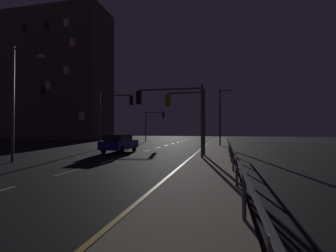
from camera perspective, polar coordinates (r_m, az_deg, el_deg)
ground_plane at (r=20.11m, az=-7.97°, el=-6.52°), size 112.00×112.00×0.00m
sidewalk_right at (r=18.82m, az=10.54°, el=-6.69°), size 2.61×77.00×0.14m
lane_markings_center at (r=23.40m, az=-4.91°, el=-5.71°), size 0.14×50.00×0.01m
lane_edge_line at (r=23.90m, az=7.27°, el=-5.60°), size 0.14×53.00×0.01m
car at (r=22.15m, az=-11.19°, el=-3.86°), size 1.93×4.44×1.57m
traffic_light_near_right at (r=18.26m, az=4.25°, el=3.90°), size 2.99×0.34×4.82m
traffic_light_mid_left at (r=25.72m, az=-12.43°, el=3.65°), size 3.71×0.46×5.71m
traffic_light_far_left at (r=17.00m, az=0.59°, el=4.71°), size 4.77×0.34×4.89m
traffic_light_overhead_east at (r=40.59m, az=-3.25°, el=1.37°), size 3.27×0.55×5.09m
street_lamp_mid_block at (r=30.09m, az=12.46°, el=3.33°), size 1.77×0.39×6.67m
street_lamp_far_end at (r=18.14m, az=-31.30°, el=6.62°), size 1.11×1.70×7.16m
barrier_fence at (r=9.97m, az=15.18°, el=-7.22°), size 0.09×21.47×0.98m
building_distant at (r=58.12m, az=-24.05°, el=10.47°), size 21.40×8.97×26.64m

